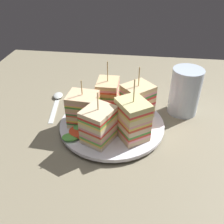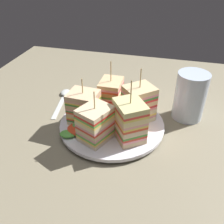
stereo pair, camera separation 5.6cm
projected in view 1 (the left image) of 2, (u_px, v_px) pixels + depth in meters
The scene contains 11 objects.
ground_plane at pixel (112, 131), 59.20cm from camera, with size 92.58×92.84×1.80cm, color #7D745C.
plate at pixel (112, 125), 58.18cm from camera, with size 24.30×24.30×1.49cm.
sandwich_wedge_0 at pixel (84, 109), 55.75cm from camera, with size 6.93×6.05×10.99cm.
sandwich_wedge_1 at pixel (99, 125), 50.90cm from camera, with size 7.69×8.23×11.46cm.
sandwich_wedge_2 at pixel (132, 120), 51.39cm from camera, with size 8.12×8.42×13.75cm.
sandwich_wedge_3 at pixel (137, 102), 57.65cm from camera, with size 8.58×8.51×12.83cm.
sandwich_wedge_4 at pixel (108, 95), 60.96cm from camera, with size 5.07×6.56×12.54cm.
chip_pile at pixel (116, 121), 56.77cm from camera, with size 5.02×5.57×2.22cm.
salad_garnish at pixel (78, 131), 54.23cm from camera, with size 6.41×7.15×1.47cm.
spoon at pixel (57, 99), 68.62cm from camera, with size 4.24×14.59×1.00cm.
drinking_glass at pixel (184, 95), 61.60cm from camera, with size 7.42×7.42×11.81cm.
Camera 1 is at (6.11, -45.98, 36.16)cm, focal length 39.68 mm.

